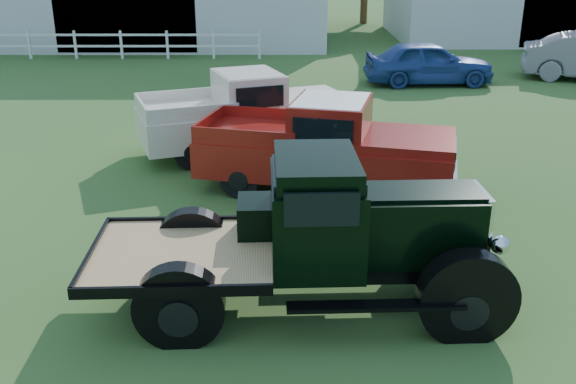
{
  "coord_description": "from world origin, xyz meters",
  "views": [
    {
      "loc": [
        0.18,
        -8.27,
        4.74
      ],
      "look_at": [
        0.2,
        1.2,
        1.05
      ],
      "focal_mm": 40.0,
      "sensor_mm": 36.0,
      "label": 1
    }
  ],
  "objects_px": {
    "vintage_flatbed": "(307,234)",
    "red_pickup": "(325,145)",
    "white_pickup": "(245,114)",
    "misc_car_blue": "(429,63)"
  },
  "relations": [
    {
      "from": "vintage_flatbed",
      "to": "red_pickup",
      "type": "bearing_deg",
      "value": 81.48
    },
    {
      "from": "vintage_flatbed",
      "to": "red_pickup",
      "type": "xyz_separation_m",
      "value": [
        0.5,
        4.51,
        -0.14
      ]
    },
    {
      "from": "red_pickup",
      "to": "white_pickup",
      "type": "height_order",
      "value": "red_pickup"
    },
    {
      "from": "red_pickup",
      "to": "white_pickup",
      "type": "bearing_deg",
      "value": 138.38
    },
    {
      "from": "vintage_flatbed",
      "to": "misc_car_blue",
      "type": "xyz_separation_m",
      "value": [
        4.77,
        15.01,
        -0.33
      ]
    },
    {
      "from": "red_pickup",
      "to": "misc_car_blue",
      "type": "distance_m",
      "value": 11.33
    },
    {
      "from": "vintage_flatbed",
      "to": "white_pickup",
      "type": "relative_size",
      "value": 1.07
    },
    {
      "from": "vintage_flatbed",
      "to": "red_pickup",
      "type": "height_order",
      "value": "vintage_flatbed"
    },
    {
      "from": "misc_car_blue",
      "to": "vintage_flatbed",
      "type": "bearing_deg",
      "value": 159.62
    },
    {
      "from": "white_pickup",
      "to": "misc_car_blue",
      "type": "bearing_deg",
      "value": 32.46
    }
  ]
}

